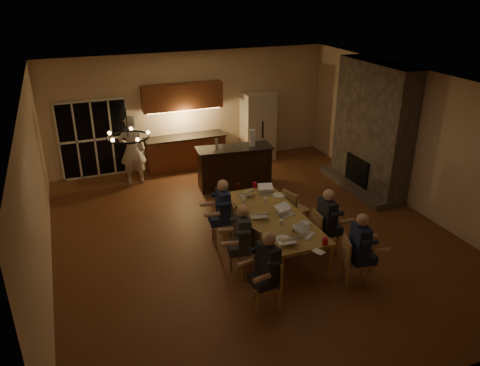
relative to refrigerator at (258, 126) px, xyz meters
name	(u,v)px	position (x,y,z in m)	size (l,w,h in m)	color
floor	(252,234)	(-1.90, -4.15, -1.00)	(9.00, 9.00, 0.00)	brown
back_wall	(191,109)	(-1.90, 0.37, 0.60)	(8.00, 0.04, 3.20)	beige
left_wall	(36,196)	(-5.92, -4.15, 0.60)	(0.04, 9.00, 3.20)	beige
right_wall	(416,141)	(2.12, -4.15, 0.60)	(0.04, 9.00, 3.20)	beige
ceiling	(254,83)	(-1.90, -4.15, 2.22)	(8.00, 9.00, 0.04)	white
french_doors	(95,140)	(-4.60, 0.32, 0.05)	(1.86, 0.08, 2.10)	black
fireplace	(372,128)	(1.80, -2.95, 0.60)	(0.58, 2.50, 3.20)	#665B50
kitchenette	(184,127)	(-2.20, 0.05, 0.20)	(2.24, 0.68, 2.40)	brown
refrigerator	(258,126)	(0.00, 0.00, 0.00)	(0.90, 0.68, 2.00)	beige
dining_table	(274,232)	(-1.72, -4.83, -0.62)	(1.10, 2.71, 0.75)	olive
bar_island	(235,167)	(-1.37, -1.69, -0.46)	(1.92, 0.68, 1.08)	black
chair_left_near	(267,283)	(-2.59, -6.41, -0.55)	(0.44, 0.44, 0.89)	#A27251
chair_left_mid	(244,252)	(-2.58, -5.40, -0.55)	(0.44, 0.44, 0.89)	#A27251
chair_left_far	(223,223)	(-2.59, -4.23, -0.55)	(0.44, 0.44, 0.89)	#A27251
chair_right_near	(356,261)	(-0.85, -6.39, -0.55)	(0.44, 0.44, 0.89)	#A27251
chair_right_mid	(325,231)	(-0.82, -5.27, -0.55)	(0.44, 0.44, 0.89)	#A27251
chair_right_far	(296,209)	(-0.90, -4.19, -0.55)	(0.44, 0.44, 0.89)	#A27251
person_left_near	(268,270)	(-2.57, -6.39, -0.31)	(0.60, 0.60, 1.38)	#25272F
person_right_near	(359,249)	(-0.84, -6.40, -0.31)	(0.60, 0.60, 1.38)	#1C2548
person_left_mid	(243,240)	(-2.59, -5.36, -0.31)	(0.60, 0.60, 1.38)	#3D4349
person_right_mid	(327,222)	(-0.85, -5.34, -0.31)	(0.60, 0.60, 1.38)	#25272F
person_left_far	(223,211)	(-2.56, -4.19, -0.31)	(0.60, 0.60, 1.38)	#1C2548
standing_person	(132,150)	(-3.74, -0.49, -0.08)	(0.67, 0.44, 1.84)	silver
chandelier	(128,137)	(-4.40, -5.07, 1.75)	(0.66, 0.66, 0.03)	black
laptop_a	(287,237)	(-1.95, -5.81, -0.14)	(0.32, 0.28, 0.23)	silver
laptop_b	(307,230)	(-1.51, -5.73, -0.14)	(0.32, 0.28, 0.23)	silver
laptop_c	(259,212)	(-2.02, -4.77, -0.14)	(0.32, 0.28, 0.23)	silver
laptop_d	(286,210)	(-1.50, -4.89, -0.14)	(0.32, 0.28, 0.23)	silver
laptop_e	(246,190)	(-1.90, -3.76, -0.14)	(0.32, 0.28, 0.23)	silver
laptop_f	(266,189)	(-1.47, -3.86, -0.14)	(0.32, 0.28, 0.23)	silver
mug_front	(282,222)	(-1.75, -5.21, -0.20)	(0.07, 0.07, 0.10)	silver
mug_mid	(265,200)	(-1.65, -4.23, -0.20)	(0.08, 0.08, 0.10)	silver
mug_back	(244,200)	(-2.06, -4.07, -0.20)	(0.07, 0.07, 0.10)	silver
redcup_near	(325,241)	(-1.36, -6.12, -0.19)	(0.10, 0.10, 0.12)	#B40C1E
redcup_mid	(246,209)	(-2.18, -4.47, -0.19)	(0.09, 0.09, 0.12)	#B40C1E
redcup_far	(255,185)	(-1.56, -3.46, -0.19)	(0.09, 0.09, 0.12)	#B40C1E
can_silver	(293,228)	(-1.66, -5.51, -0.19)	(0.06, 0.06, 0.12)	#B2B2B7
can_cola	(238,186)	(-1.93, -3.40, -0.19)	(0.07, 0.07, 0.12)	#3F0F0C
plate_near	(304,223)	(-1.34, -5.34, -0.24)	(0.23, 0.23, 0.02)	silver
plate_left	(283,239)	(-1.97, -5.70, -0.24)	(0.27, 0.27, 0.02)	silver
plate_far	(279,195)	(-1.25, -4.04, -0.24)	(0.28, 0.28, 0.02)	silver
notepad	(318,252)	(-1.59, -6.30, -0.24)	(0.14, 0.20, 0.01)	white
bar_bottle	(216,144)	(-1.82, -1.59, 0.20)	(0.07, 0.07, 0.24)	#99999E
bar_blender	(252,138)	(-0.91, -1.75, 0.29)	(0.14, 0.14, 0.43)	silver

